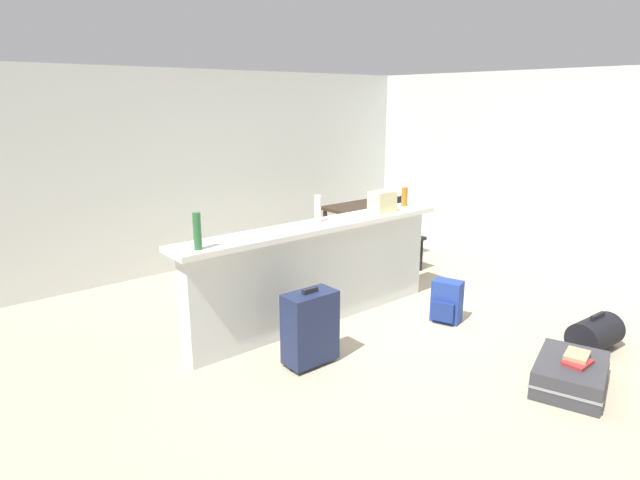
% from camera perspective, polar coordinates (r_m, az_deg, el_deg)
% --- Properties ---
extents(ground_plane, '(13.00, 13.00, 0.05)m').
position_cam_1_polar(ground_plane, '(5.24, 7.76, -9.67)').
color(ground_plane, '#BCAD8E').
extents(wall_back, '(6.60, 0.10, 2.50)m').
position_cam_1_polar(wall_back, '(7.23, -10.03, 7.63)').
color(wall_back, silver).
rests_on(wall_back, ground_plane).
extents(wall_right, '(0.10, 6.00, 2.50)m').
position_cam_1_polar(wall_right, '(7.51, 22.51, 7.00)').
color(wall_right, silver).
rests_on(wall_right, ground_plane).
extents(partition_half_wall, '(2.80, 0.20, 0.95)m').
position_cam_1_polar(partition_half_wall, '(5.15, -0.22, -3.96)').
color(partition_half_wall, silver).
rests_on(partition_half_wall, ground_plane).
extents(bar_countertop, '(2.96, 0.40, 0.05)m').
position_cam_1_polar(bar_countertop, '(5.01, -0.23, 1.48)').
color(bar_countertop, white).
rests_on(bar_countertop, partition_half_wall).
extents(bottle_green, '(0.06, 0.06, 0.30)m').
position_cam_1_polar(bottle_green, '(4.22, -13.05, 0.94)').
color(bottle_green, '#2D6B38').
rests_on(bottle_green, bar_countertop).
extents(bottle_white, '(0.06, 0.06, 0.26)m').
position_cam_1_polar(bottle_white, '(5.05, -0.24, 3.39)').
color(bottle_white, silver).
rests_on(bottle_white, bar_countertop).
extents(bottle_amber, '(0.07, 0.07, 0.21)m').
position_cam_1_polar(bottle_amber, '(5.88, 9.06, 4.62)').
color(bottle_amber, '#9E661E').
rests_on(bottle_amber, bar_countertop).
extents(grocery_bag, '(0.26, 0.18, 0.22)m').
position_cam_1_polar(grocery_bag, '(5.52, 6.69, 4.09)').
color(grocery_bag, beige).
rests_on(grocery_bag, bar_countertop).
extents(dining_table, '(1.10, 0.80, 0.74)m').
position_cam_1_polar(dining_table, '(7.23, 5.26, 2.94)').
color(dining_table, '#332319').
rests_on(dining_table, ground_plane).
extents(dining_chair_near_partition, '(0.41, 0.41, 0.93)m').
position_cam_1_polar(dining_chair_near_partition, '(6.86, 8.57, 1.06)').
color(dining_chair_near_partition, black).
rests_on(dining_chair_near_partition, ground_plane).
extents(suitcase_flat_charcoal, '(0.89, 0.69, 0.22)m').
position_cam_1_polar(suitcase_flat_charcoal, '(4.59, 25.32, -12.93)').
color(suitcase_flat_charcoal, '#38383D').
rests_on(suitcase_flat_charcoal, ground_plane).
extents(duffel_bag_black, '(0.50, 0.33, 0.34)m').
position_cam_1_polar(duffel_bag_black, '(5.30, 27.45, -8.95)').
color(duffel_bag_black, black).
rests_on(duffel_bag_black, ground_plane).
extents(suitcase_upright_navy, '(0.44, 0.24, 0.67)m').
position_cam_1_polar(suitcase_upright_navy, '(4.42, -1.07, -9.34)').
color(suitcase_upright_navy, '#1E284C').
rests_on(suitcase_upright_navy, ground_plane).
extents(backpack_blue, '(0.30, 0.32, 0.42)m').
position_cam_1_polar(backpack_blue, '(5.42, 13.45, -6.50)').
color(backpack_blue, '#233D93').
rests_on(backpack_blue, ground_plane).
extents(book_stack, '(0.29, 0.22, 0.06)m').
position_cam_1_polar(book_stack, '(4.54, 25.91, -11.38)').
color(book_stack, '#AD2D2D').
rests_on(book_stack, suitcase_flat_charcoal).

